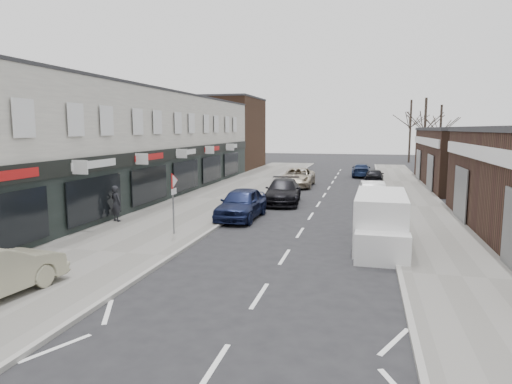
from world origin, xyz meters
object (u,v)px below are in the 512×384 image
Objects in this scene: warning_sign at (174,186)px; parked_car_left_c at (298,177)px; parked_car_right_a at (372,191)px; parked_car_right_b at (374,176)px; parked_car_left_a at (241,204)px; parked_car_right_c at (361,170)px; pedestrian at (116,203)px; white_van at (381,222)px; parked_car_left_b at (283,191)px.

warning_sign is 0.51× the size of parked_car_left_c.
parked_car_right_b is at bearing -96.29° from parked_car_right_a.
parked_car_left_a reaches higher than parked_car_right_c.
parked_car_left_a is 13.90m from parked_car_left_c.
parked_car_left_a is at bearing -94.87° from parked_car_left_c.
pedestrian is at bearing -112.89° from parked_car_left_c.
parked_car_left_a reaches higher than parked_car_right_b.
white_van is at bearing 2.07° from warning_sign.
parked_car_left_c is 1.42× the size of parked_car_right_b.
white_van is (8.56, 0.31, -1.21)m from warning_sign.
parked_car_right_a reaches higher than parked_car_right_b.
parked_car_left_b is at bearing 78.33° from parked_car_left_a.
parked_car_right_a is (12.24, 10.05, -0.33)m from pedestrian.
parked_car_right_c is at bearing 93.71° from white_van.
parked_car_left_a is 5.53m from parked_car_left_b.
parked_car_left_a is at bearing -131.10° from pedestrian.
parked_car_right_c is (-1.15, 5.29, -0.01)m from parked_car_right_b.
parked_car_left_c is at bearing 87.32° from parked_car_left_a.
parked_car_right_c is at bearing 69.94° from parked_car_left_b.
white_van is 11.62m from parked_car_right_a.
parked_car_right_b is at bearing 91.22° from white_van.
parked_car_left_a is 1.08× the size of parked_car_right_c.
white_van is 26.94m from parked_car_right_c.
parked_car_left_b is (2.96, 9.85, -1.45)m from warning_sign.
white_van reaches higher than parked_car_left_b.
warning_sign is at bearing 50.44° from parked_car_right_a.
parked_car_right_c is at bearing -91.39° from parked_car_right_a.
white_van is 1.45× the size of parked_car_right_b.
parked_car_left_a is at bearing 75.03° from parked_car_right_c.
parked_car_left_b is 17.96m from parked_car_right_c.
warning_sign reaches higher than parked_car_left_b.
parked_car_left_a is 0.88× the size of parked_car_left_c.
parked_car_right_a is (5.74, -6.40, -0.07)m from parked_car_left_c.
warning_sign is 0.50× the size of white_van.
parked_car_left_b is at bearing 73.28° from warning_sign.
parked_car_right_b is (6.04, 3.60, -0.10)m from parked_car_left_c.
warning_sign reaches higher than parked_car_right_b.
parked_car_left_a reaches higher than parked_car_left_b.
parked_car_right_a is at bearing 49.42° from parked_car_left_a.
pedestrian is at bearing -154.55° from parked_car_left_a.
parked_car_right_b is (0.10, 21.63, -0.35)m from white_van.
parked_car_right_a is at bearing 92.37° from parked_car_right_c.
white_van reaches higher than parked_car_right_c.
parked_car_right_c is (-1.05, 26.92, -0.36)m from white_van.
parked_car_left_b is at bearing 67.80° from parked_car_right_b.
parked_car_left_a is at bearing 44.01° from parked_car_right_a.
warning_sign is at bearing -176.45° from white_van.
parked_car_left_b is at bearing -89.02° from parked_car_left_c.
parked_car_right_c is (5.75, 22.77, -0.17)m from parked_car_left_a.
parked_car_right_a is (-0.20, 11.62, -0.32)m from white_van.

